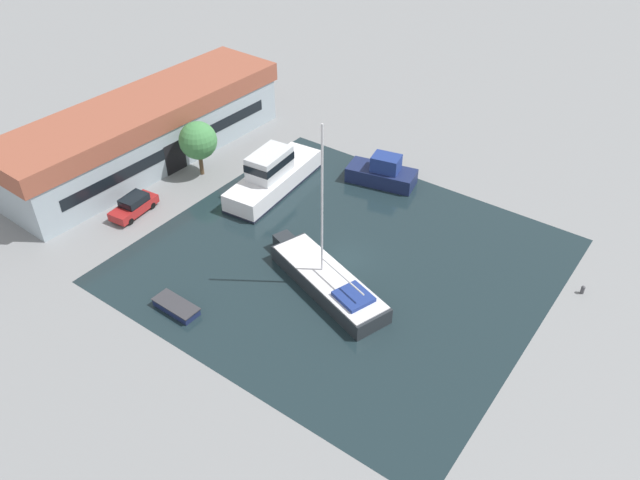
% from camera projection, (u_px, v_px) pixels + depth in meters
% --- Properties ---
extents(ground_plane, '(440.00, 440.00, 0.00)m').
position_uv_depth(ground_plane, '(343.00, 260.00, 48.92)').
color(ground_plane, gray).
extents(water_canal, '(28.29, 30.19, 0.01)m').
position_uv_depth(water_canal, '(343.00, 260.00, 48.91)').
color(water_canal, '#19282D').
rests_on(water_canal, ground).
extents(warehouse_building, '(29.65, 8.93, 6.15)m').
position_uv_depth(warehouse_building, '(146.00, 130.00, 59.64)').
color(warehouse_building, '#99A8B2').
rests_on(warehouse_building, ground).
extents(quay_tree_near_building, '(3.51, 3.51, 5.32)m').
position_uv_depth(quay_tree_near_building, '(198.00, 141.00, 57.09)').
color(quay_tree_near_building, brown).
rests_on(quay_tree_near_building, ground).
extents(parked_car, '(4.57, 2.27, 1.64)m').
position_uv_depth(parked_car, '(134.00, 205.00, 53.54)').
color(parked_car, maroon).
rests_on(parked_car, ground).
extents(sailboat_moored, '(6.39, 12.14, 13.20)m').
position_uv_depth(sailboat_moored, '(327.00, 280.00, 45.90)').
color(sailboat_moored, '#23282D').
rests_on(sailboat_moored, water_canal).
extents(motor_cruiser, '(11.48, 4.46, 4.00)m').
position_uv_depth(motor_cruiser, '(273.00, 176.00, 56.21)').
color(motor_cruiser, white).
rests_on(motor_cruiser, water_canal).
extents(small_dinghy, '(1.55, 3.61, 0.62)m').
position_uv_depth(small_dinghy, '(176.00, 307.00, 44.28)').
color(small_dinghy, '#19234C').
rests_on(small_dinghy, water_canal).
extents(cabin_boat, '(3.92, 6.67, 2.84)m').
position_uv_depth(cabin_boat, '(382.00, 173.00, 57.41)').
color(cabin_boat, '#19234C').
rests_on(cabin_boat, water_canal).
extents(mooring_bollard, '(0.30, 0.30, 0.69)m').
position_uv_depth(mooring_bollard, '(583.00, 289.00, 45.68)').
color(mooring_bollard, '#47474C').
rests_on(mooring_bollard, ground).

